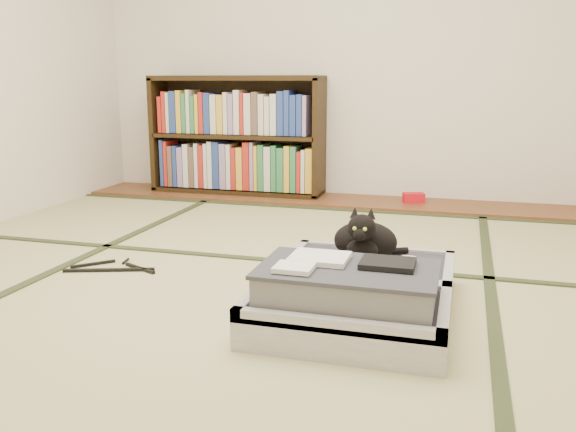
# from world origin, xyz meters

# --- Properties ---
(floor) EXTENTS (4.50, 4.50, 0.00)m
(floor) POSITION_xyz_m (0.00, 0.00, 0.00)
(floor) COLOR tan
(floor) RESTS_ON ground
(wood_strip) EXTENTS (4.00, 0.50, 0.02)m
(wood_strip) POSITION_xyz_m (0.00, 2.00, 0.01)
(wood_strip) COLOR brown
(wood_strip) RESTS_ON ground
(red_item) EXTENTS (0.17, 0.13, 0.07)m
(red_item) POSITION_xyz_m (0.52, 2.03, 0.06)
(red_item) COLOR red
(red_item) RESTS_ON wood_strip
(tatami_borders) EXTENTS (4.00, 4.50, 0.01)m
(tatami_borders) POSITION_xyz_m (0.00, 0.49, 0.00)
(tatami_borders) COLOR #2D381E
(tatami_borders) RESTS_ON ground
(bookcase) EXTENTS (1.37, 0.31, 0.92)m
(bookcase) POSITION_xyz_m (-0.87, 2.07, 0.45)
(bookcase) COLOR black
(bookcase) RESTS_ON wood_strip
(suitcase) EXTENTS (0.71, 0.94, 0.28)m
(suitcase) POSITION_xyz_m (0.49, -0.22, 0.10)
(suitcase) COLOR silver
(suitcase) RESTS_ON floor
(cat) EXTENTS (0.31, 0.32, 0.25)m
(cat) POSITION_xyz_m (0.47, 0.08, 0.23)
(cat) COLOR black
(cat) RESTS_ON suitcase
(cable_coil) EXTENTS (0.10, 0.10, 0.02)m
(cable_coil) POSITION_xyz_m (0.65, 0.11, 0.15)
(cable_coil) COLOR white
(cable_coil) RESTS_ON suitcase
(hanger) EXTENTS (0.44, 0.27, 0.01)m
(hanger) POSITION_xyz_m (-0.75, 0.05, 0.01)
(hanger) COLOR black
(hanger) RESTS_ON floor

